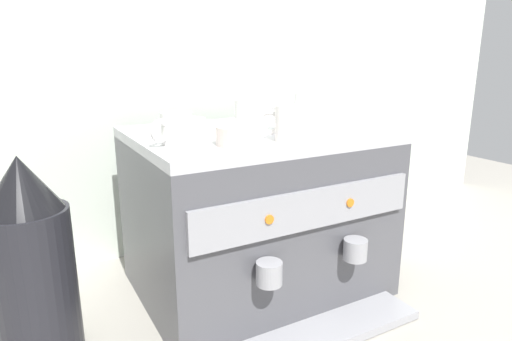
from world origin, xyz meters
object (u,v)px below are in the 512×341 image
(ceramic_bowl_0, at_px, (186,127))
(milk_pitcher, at_px, (378,234))
(ceramic_cup_2, at_px, (287,123))
(espresso_machine, at_px, (257,212))
(ceramic_bowl_1, at_px, (238,136))
(ceramic_cup_3, at_px, (306,107))
(ceramic_cup_0, at_px, (253,115))
(coffee_grinder, at_px, (31,264))
(ceramic_cup_1, at_px, (175,128))

(ceramic_bowl_0, relative_size, milk_pitcher, 0.73)
(ceramic_cup_2, height_order, ceramic_bowl_0, ceramic_cup_2)
(espresso_machine, relative_size, ceramic_bowl_1, 6.36)
(espresso_machine, height_order, ceramic_cup_2, ceramic_cup_2)
(ceramic_cup_3, xyz_separation_m, ceramic_bowl_1, (-0.35, -0.24, -0.02))
(espresso_machine, height_order, ceramic_cup_0, ceramic_cup_0)
(ceramic_bowl_0, bearing_deg, ceramic_cup_0, -9.43)
(coffee_grinder, bearing_deg, ceramic_cup_3, 9.13)
(ceramic_cup_0, xyz_separation_m, milk_pitcher, (0.44, -0.03, -0.41))
(milk_pitcher, bearing_deg, ceramic_bowl_0, 174.30)
(espresso_machine, relative_size, ceramic_bowl_0, 6.29)
(ceramic_bowl_1, distance_m, coffee_grinder, 0.50)
(milk_pitcher, bearing_deg, ceramic_cup_1, -175.58)
(ceramic_cup_0, height_order, ceramic_cup_2, ceramic_cup_2)
(ceramic_cup_1, bearing_deg, ceramic_cup_0, 19.67)
(ceramic_cup_3, bearing_deg, ceramic_cup_1, -160.66)
(milk_pitcher, bearing_deg, espresso_machine, 177.91)
(espresso_machine, distance_m, ceramic_bowl_0, 0.30)
(ceramic_cup_0, bearing_deg, espresso_machine, -82.51)
(ceramic_cup_0, relative_size, ceramic_cup_2, 1.35)
(espresso_machine, distance_m, milk_pitcher, 0.47)
(ceramic_cup_3, distance_m, milk_pitcher, 0.48)
(espresso_machine, distance_m, ceramic_cup_1, 0.36)
(ceramic_cup_2, bearing_deg, ceramic_cup_3, 47.07)
(espresso_machine, xyz_separation_m, ceramic_cup_3, (0.22, 0.09, 0.26))
(espresso_machine, bearing_deg, ceramic_cup_1, -164.09)
(ceramic_bowl_0, bearing_deg, ceramic_cup_3, 6.98)
(ceramic_cup_1, bearing_deg, ceramic_cup_3, 19.34)
(ceramic_cup_1, distance_m, ceramic_cup_3, 0.49)
(espresso_machine, xyz_separation_m, milk_pitcher, (0.44, -0.02, -0.15))
(ceramic_cup_2, height_order, milk_pitcher, ceramic_cup_2)
(ceramic_cup_0, relative_size, ceramic_bowl_0, 1.22)
(ceramic_cup_2, height_order, coffee_grinder, ceramic_cup_2)
(ceramic_cup_3, bearing_deg, coffee_grinder, -170.87)
(ceramic_cup_3, distance_m, ceramic_bowl_0, 0.40)
(ceramic_cup_1, distance_m, milk_pitcher, 0.80)
(ceramic_cup_2, bearing_deg, ceramic_bowl_1, 172.08)
(ceramic_cup_2, xyz_separation_m, ceramic_bowl_1, (-0.11, 0.02, -0.02))
(ceramic_cup_1, xyz_separation_m, ceramic_cup_2, (0.23, -0.09, 0.01))
(ceramic_bowl_0, bearing_deg, ceramic_bowl_1, -75.37)
(milk_pitcher, bearing_deg, ceramic_cup_0, 175.77)
(ceramic_bowl_0, bearing_deg, milk_pitcher, -5.70)
(ceramic_cup_0, relative_size, milk_pitcher, 0.89)
(ceramic_cup_0, distance_m, coffee_grinder, 0.61)
(ceramic_cup_1, height_order, ceramic_cup_2, ceramic_cup_2)
(ceramic_cup_2, bearing_deg, espresso_machine, 85.59)
(ceramic_bowl_0, height_order, coffee_grinder, ceramic_bowl_0)
(ceramic_cup_1, bearing_deg, ceramic_bowl_0, 59.82)
(espresso_machine, bearing_deg, ceramic_cup_2, -94.41)
(espresso_machine, height_order, ceramic_cup_1, ceramic_cup_1)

